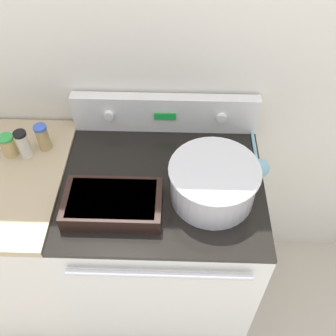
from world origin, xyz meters
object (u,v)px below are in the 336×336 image
Objects in this scene: mixing_bowl at (213,181)px; spice_jar_black_cap at (23,144)px; spice_jar_green_cap at (8,145)px; ladle at (259,166)px; casserole_dish at (113,203)px; spice_jar_blue_cap at (43,137)px.

mixing_bowl is 2.61× the size of spice_jar_black_cap.
spice_jar_black_cap reaches higher than spice_jar_green_cap.
spice_jar_black_cap is (-0.92, 0.05, 0.04)m from ladle.
casserole_dish is 1.20× the size of ladle.
spice_jar_black_cap is at bearing -143.66° from spice_jar_blue_cap.
ladle is (0.19, 0.13, -0.05)m from mixing_bowl.
spice_jar_blue_cap is (-0.67, 0.22, -0.01)m from mixing_bowl.
mixing_bowl is 0.23m from ladle.
ladle is at bearing -2.89° from spice_jar_black_cap.
casserole_dish is (-0.36, -0.07, -0.05)m from mixing_bowl.
casserole_dish is at bearing -32.95° from spice_jar_black_cap.
spice_jar_green_cap reaches higher than casserole_dish.
spice_jar_blue_cap is at bearing 137.08° from casserole_dish.
spice_jar_blue_cap is 0.93× the size of spice_jar_black_cap.
spice_jar_blue_cap is at bearing 36.34° from spice_jar_black_cap.
spice_jar_black_cap is at bearing 166.69° from mixing_bowl.
ladle is at bearing 20.01° from casserole_dish.
spice_jar_green_cap is (-0.07, 0.01, -0.02)m from spice_jar_black_cap.
casserole_dish is 3.71× the size of spice_jar_green_cap.
mixing_bowl is 0.82m from spice_jar_green_cap.
mixing_bowl reaches higher than ladle.
casserole_dish is at bearing -29.58° from spice_jar_green_cap.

